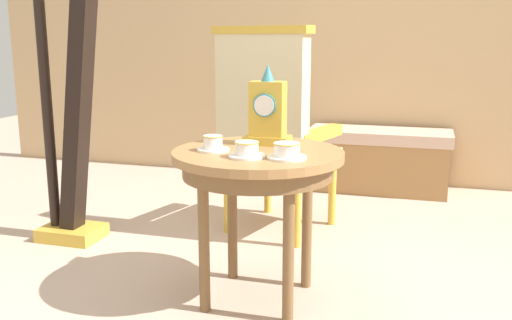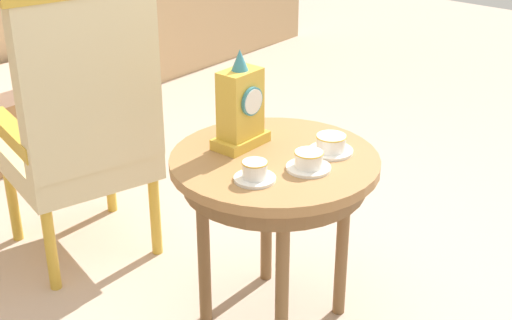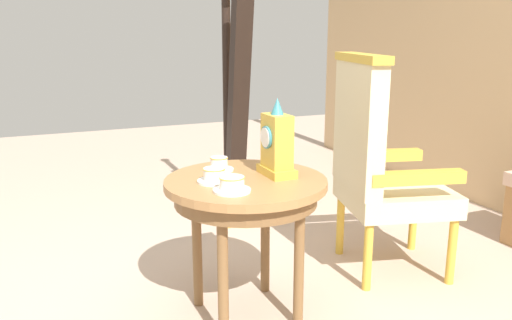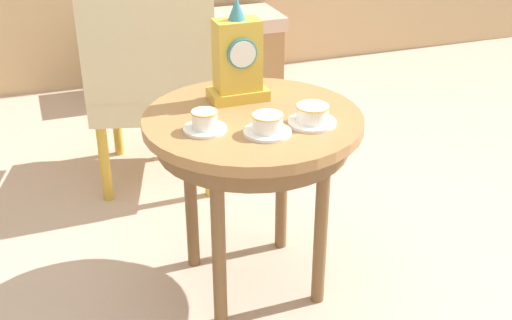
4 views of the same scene
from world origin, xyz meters
name	(u,v)px [view 3 (image 3 of 4)]	position (x,y,z in m)	size (l,w,h in m)	color
side_table	(246,196)	(-0.05, 0.02, 0.56)	(0.69, 0.69, 0.64)	#9E7042
teacup_left	(219,165)	(-0.22, -0.03, 0.66)	(0.13, 0.13, 0.06)	white
teacup_right	(214,176)	(-0.06, -0.11, 0.66)	(0.14, 0.14, 0.06)	white
teacup_center	(232,185)	(0.09, -0.10, 0.67)	(0.15, 0.15, 0.06)	white
mantel_clock	(277,145)	(-0.05, 0.17, 0.77)	(0.19, 0.11, 0.34)	gold
armchair	(378,162)	(-0.21, 0.83, 0.59)	(0.66, 0.65, 1.14)	beige
harp	(235,119)	(-1.20, 0.43, 0.69)	(0.40, 0.24, 1.73)	gold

